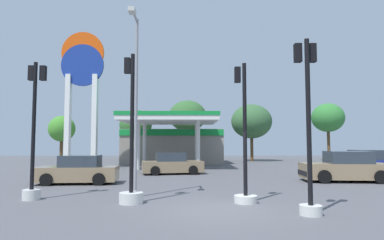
{
  "coord_description": "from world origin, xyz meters",
  "views": [
    {
      "loc": [
        -0.94,
        -10.58,
        2.09
      ],
      "look_at": [
        -0.59,
        15.58,
        3.92
      ],
      "focal_mm": 30.97,
      "sensor_mm": 36.0,
      "label": 1
    }
  ],
  "objects": [
    {
      "name": "tree_3",
      "position": [
        6.5,
        27.74,
        4.6
      ],
      "size": [
        4.7,
        4.7,
        6.59
      ],
      "color": "brown",
      "rests_on": "ground"
    },
    {
      "name": "car_0",
      "position": [
        -1.99,
        11.99,
        0.66
      ],
      "size": [
        4.3,
        2.45,
        1.45
      ],
      "color": "black",
      "rests_on": "ground"
    },
    {
      "name": "ground_plane",
      "position": [
        0.0,
        0.0,
        0.0
      ],
      "size": [
        90.0,
        90.0,
        0.0
      ],
      "primitive_type": "plane",
      "color": "#56565B",
      "rests_on": "ground"
    },
    {
      "name": "station_pole_sign",
      "position": [
        -9.73,
        16.75,
        7.11
      ],
      "size": [
        3.51,
        0.56,
        11.39
      ],
      "color": "white",
      "rests_on": "ground"
    },
    {
      "name": "car_3",
      "position": [
        7.68,
        7.47,
        0.75
      ],
      "size": [
        4.74,
        2.4,
        1.65
      ],
      "color": "black",
      "rests_on": "ground"
    },
    {
      "name": "tree_1",
      "position": [
        -7.36,
        30.35,
        4.37
      ],
      "size": [
        3.98,
        3.98,
        6.2
      ],
      "color": "brown",
      "rests_on": "ground"
    },
    {
      "name": "tree_0",
      "position": [
        -16.2,
        29.68,
        3.8
      ],
      "size": [
        3.14,
        3.14,
        5.39
      ],
      "color": "brown",
      "rests_on": "ground"
    },
    {
      "name": "car_1",
      "position": [
        11.03,
        11.35,
        0.74
      ],
      "size": [
        4.68,
        2.32,
        1.63
      ],
      "color": "black",
      "rests_on": "ground"
    },
    {
      "name": "traffic_signal_1",
      "position": [
        -2.92,
        1.11,
        1.25
      ],
      "size": [
        0.83,
        0.83,
        5.27
      ],
      "color": "silver",
      "rests_on": "ground"
    },
    {
      "name": "traffic_signal_3",
      "position": [
        -6.72,
        1.93,
        1.96
      ],
      "size": [
        0.65,
        0.67,
        5.16
      ],
      "color": "silver",
      "rests_on": "ground"
    },
    {
      "name": "traffic_signal_2",
      "position": [
        1.07,
        1.16,
        1.42
      ],
      "size": [
        0.8,
        0.8,
        4.96
      ],
      "color": "silver",
      "rests_on": "ground"
    },
    {
      "name": "traffic_signal_0",
      "position": [
        2.64,
        -0.83,
        2.13
      ],
      "size": [
        0.65,
        0.68,
        5.22
      ],
      "color": "silver",
      "rests_on": "ground"
    },
    {
      "name": "corner_streetlamp",
      "position": [
        -2.98,
        2.23,
        4.24
      ],
      "size": [
        0.24,
        1.48,
        7.08
      ],
      "color": "gray",
      "rests_on": "ground"
    },
    {
      "name": "gas_station",
      "position": [
        -2.49,
        23.59,
        2.08
      ],
      "size": [
        10.09,
        13.72,
        4.5
      ],
      "color": "gray",
      "rests_on": "ground"
    },
    {
      "name": "tree_2",
      "position": [
        -0.95,
        30.39,
        5.44
      ],
      "size": [
        4.63,
        4.63,
        7.39
      ],
      "color": "brown",
      "rests_on": "ground"
    },
    {
      "name": "tree_4",
      "position": [
        15.45,
        27.68,
        5.03
      ],
      "size": [
        3.72,
        3.72,
        6.72
      ],
      "color": "brown",
      "rests_on": "ground"
    },
    {
      "name": "car_2",
      "position": [
        -6.62,
        6.74,
        0.66
      ],
      "size": [
        4.18,
        2.08,
        1.46
      ],
      "color": "black",
      "rests_on": "ground"
    }
  ]
}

